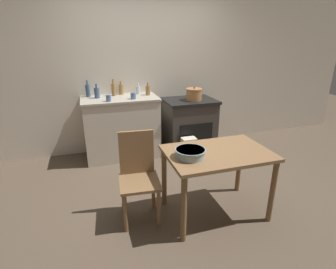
{
  "coord_description": "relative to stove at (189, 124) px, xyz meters",
  "views": [
    {
      "loc": [
        -0.97,
        -2.71,
        1.81
      ],
      "look_at": [
        0.0,
        0.35,
        0.62
      ],
      "focal_mm": 28.0,
      "sensor_mm": 36.0,
      "label": 1
    }
  ],
  "objects": [
    {
      "name": "ground_plane",
      "position": [
        -0.65,
        -1.23,
        -0.43
      ],
      "size": [
        14.0,
        14.0,
        0.0
      ],
      "primitive_type": "plane",
      "color": "brown"
    },
    {
      "name": "bottle_far_left",
      "position": [
        -1.2,
        0.19,
        0.63
      ],
      "size": [
        0.06,
        0.06,
        0.26
      ],
      "color": "olive",
      "rests_on": "counter_cabinet"
    },
    {
      "name": "flour_sack",
      "position": [
        -0.18,
        -0.44,
        -0.25
      ],
      "size": [
        0.22,
        0.16,
        0.36
      ],
      "primitive_type": "cube",
      "color": "beige",
      "rests_on": "ground_plane"
    },
    {
      "name": "counter_cabinet",
      "position": [
        -1.14,
        0.02,
        0.05
      ],
      "size": [
        1.16,
        0.63,
        0.96
      ],
      "color": "beige",
      "rests_on": "ground_plane"
    },
    {
      "name": "bottle_center_left",
      "position": [
        -1.08,
        0.26,
        0.61
      ],
      "size": [
        0.07,
        0.07,
        0.21
      ],
      "color": "olive",
      "rests_on": "counter_cabinet"
    },
    {
      "name": "bottle_mid_left",
      "position": [
        -0.81,
        0.22,
        0.59
      ],
      "size": [
        0.07,
        0.07,
        0.17
      ],
      "color": "silver",
      "rests_on": "counter_cabinet"
    },
    {
      "name": "work_table",
      "position": [
        -0.4,
        -1.77,
        0.19
      ],
      "size": [
        1.06,
        0.71,
        0.73
      ],
      "color": "olive",
      "rests_on": "ground_plane"
    },
    {
      "name": "stove",
      "position": [
        0.0,
        0.0,
        0.0
      ],
      "size": [
        0.83,
        0.68,
        0.86
      ],
      "color": "#38332D",
      "rests_on": "ground_plane"
    },
    {
      "name": "mixing_bowl_large",
      "position": [
        -0.72,
        -1.81,
        0.34
      ],
      "size": [
        0.3,
        0.3,
        0.08
      ],
      "color": "#93A8B2",
      "rests_on": "work_table"
    },
    {
      "name": "bottle_center",
      "position": [
        -1.59,
        0.23,
        0.62
      ],
      "size": [
        0.07,
        0.07,
        0.25
      ],
      "color": "#3D5675",
      "rests_on": "counter_cabinet"
    },
    {
      "name": "cup_mid_right",
      "position": [
        -1.32,
        -0.18,
        0.57
      ],
      "size": [
        0.07,
        0.07,
        0.09
      ],
      "primitive_type": "cylinder",
      "color": "#4C6B99",
      "rests_on": "counter_cabinet"
    },
    {
      "name": "bottle_center_right",
      "position": [
        -1.46,
        0.1,
        0.61
      ],
      "size": [
        0.08,
        0.08,
        0.21
      ],
      "color": "#3D5675",
      "rests_on": "counter_cabinet"
    },
    {
      "name": "cup_right",
      "position": [
        -0.95,
        -0.13,
        0.57
      ],
      "size": [
        0.08,
        0.08,
        0.09
      ],
      "primitive_type": "cylinder",
      "color": "#4C6B99",
      "rests_on": "counter_cabinet"
    },
    {
      "name": "wall_back",
      "position": [
        -0.65,
        0.36,
        0.84
      ],
      "size": [
        8.0,
        0.07,
        2.55
      ],
      "color": "beige",
      "rests_on": "ground_plane"
    },
    {
      "name": "bottle_left",
      "position": [
        -0.68,
        0.09,
        0.6
      ],
      "size": [
        0.07,
        0.07,
        0.2
      ],
      "color": "olive",
      "rests_on": "counter_cabinet"
    },
    {
      "name": "chair",
      "position": [
        -1.19,
        -1.57,
        0.06
      ],
      "size": [
        0.43,
        0.43,
        0.93
      ],
      "rotation": [
        0.0,
        0.0,
        -0.09
      ],
      "color": "olive",
      "rests_on": "ground_plane"
    },
    {
      "name": "stock_pot",
      "position": [
        0.05,
        -0.07,
        0.52
      ],
      "size": [
        0.26,
        0.26,
        0.21
      ],
      "color": "#B77A47",
      "rests_on": "stove"
    }
  ]
}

